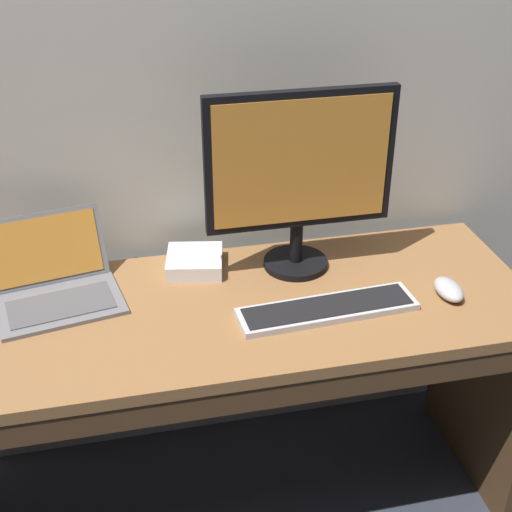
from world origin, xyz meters
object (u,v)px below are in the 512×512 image
object	(u,v)px
laptop_space_gray	(55,282)
external_monitor	(300,173)
external_drive_box	(195,262)
computer_mouse	(449,289)
wired_keyboard	(327,309)

from	to	relation	value
laptop_space_gray	external_monitor	bearing A→B (deg)	0.32
laptop_space_gray	external_drive_box	xyz separation A→B (m)	(0.38, 0.06, -0.02)
computer_mouse	external_drive_box	bearing A→B (deg)	155.33
laptop_space_gray	external_drive_box	size ratio (longest dim) A/B	2.33
laptop_space_gray	external_drive_box	distance (m)	0.38
external_monitor	external_drive_box	distance (m)	0.39
external_monitor	wired_keyboard	distance (m)	0.36
external_monitor	external_drive_box	xyz separation A→B (m)	(-0.28, 0.06, -0.27)
external_monitor	wired_keyboard	xyz separation A→B (m)	(0.02, -0.23, -0.28)
external_monitor	computer_mouse	size ratio (longest dim) A/B	4.52
laptop_space_gray	computer_mouse	size ratio (longest dim) A/B	3.15
computer_mouse	external_drive_box	world-z (taller)	external_drive_box
laptop_space_gray	external_drive_box	bearing A→B (deg)	9.25
laptop_space_gray	external_monitor	xyz separation A→B (m)	(0.66, 0.00, 0.25)
laptop_space_gray	computer_mouse	world-z (taller)	laptop_space_gray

